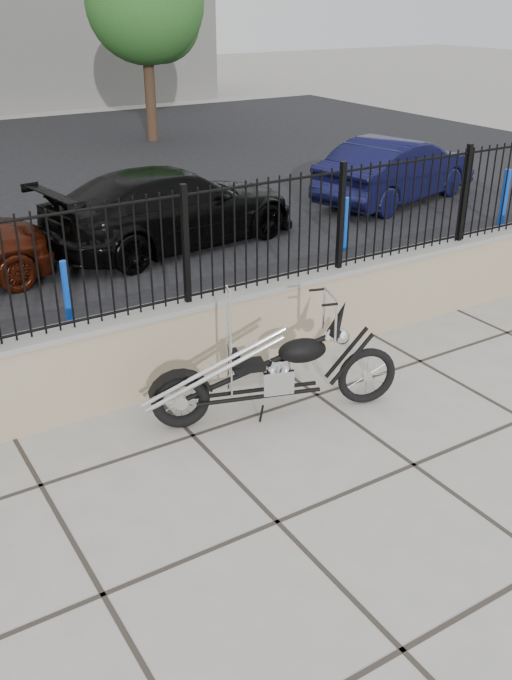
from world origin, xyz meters
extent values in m
plane|color=#99968E|center=(0.00, 0.00, 0.00)|extent=(90.00, 90.00, 0.00)
plane|color=black|center=(0.00, 12.50, 0.00)|extent=(30.00, 30.00, 0.00)
cube|color=gray|center=(0.00, 2.50, 0.48)|extent=(14.00, 0.36, 0.96)
cube|color=black|center=(0.00, 2.50, 1.56)|extent=(14.00, 0.08, 1.20)
imported|color=black|center=(0.96, 6.98, 0.66)|extent=(4.77, 2.49, 1.32)
imported|color=black|center=(6.16, 7.19, 0.65)|extent=(4.18, 2.31, 1.31)
cylinder|color=blue|center=(-1.66, 4.63, 0.45)|extent=(0.14, 0.14, 0.90)
cylinder|color=#0C59B4|center=(3.29, 5.23, 0.45)|extent=(0.11, 0.11, 0.89)
cylinder|color=#0C37C1|center=(6.65, 4.80, 0.52)|extent=(0.15, 0.15, 1.05)
cylinder|color=#382619|center=(4.75, 16.19, 1.53)|extent=(0.31, 0.31, 3.05)
camera|label=1|loc=(-4.10, -3.86, 3.89)|focal=38.00mm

